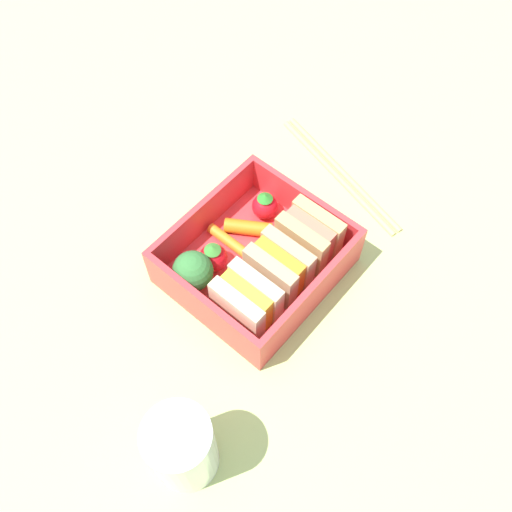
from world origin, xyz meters
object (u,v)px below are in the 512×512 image
sandwich_center (246,301)px  chopstick_pair (340,172)px  strawberry_left (213,257)px  broccoli_floret (193,271)px  strawberry_far_left (265,206)px  carrot_stick_left (248,228)px  sandwich_center_left (279,268)px  drinking_glass (182,448)px  sandwich_left (309,236)px  carrot_stick_far_left (230,241)px

sandwich_center → chopstick_pair: (-19.54, -3.64, -3.28)cm
strawberry_left → broccoli_floret: size_ratio=0.73×
sandwich_center → broccoli_floret: sandwich_center is taller
strawberry_far_left → sandwich_center: bearing=31.8°
strawberry_far_left → strawberry_left: same height
strawberry_left → carrot_stick_left: bearing=-179.9°
strawberry_left → sandwich_center_left: bearing=115.0°
drinking_glass → broccoli_floret: bearing=-138.9°
sandwich_left → sandwich_center_left: bearing=0.0°
carrot_stick_far_left → broccoli_floret: bearing=6.0°
sandwich_left → broccoli_floret: 11.40cm
sandwich_left → drinking_glass: size_ratio=0.64×
strawberry_far_left → broccoli_floret: size_ratio=0.71×
sandwich_center → carrot_stick_left: size_ratio=1.17×
sandwich_center_left → sandwich_center: bearing=0.0°
carrot_stick_left → carrot_stick_far_left: 2.25cm
carrot_stick_far_left → strawberry_left: 3.00cm
strawberry_far_left → sandwich_center_left: bearing=49.5°
strawberry_left → carrot_stick_far_left: bearing=-170.8°
carrot_stick_left → broccoli_floret: size_ratio=1.04×
sandwich_center_left → sandwich_left: bearing=180.0°
sandwich_left → sandwich_center: size_ratio=1.00×
sandwich_left → strawberry_left: bearing=-38.7°
sandwich_left → carrot_stick_far_left: bearing=-54.9°
strawberry_left → drinking_glass: 17.99cm
drinking_glass → sandwich_center_left: bearing=-164.8°
sandwich_center → carrot_stick_left: 9.07cm
sandwich_left → sandwich_center_left: 4.48cm
sandwich_center → chopstick_pair: size_ratio=0.30×
strawberry_left → drinking_glass: size_ratio=0.38×
carrot_stick_far_left → strawberry_far_left: bearing=176.7°
chopstick_pair → drinking_glass: 33.59cm
sandwich_center → sandwich_center_left: bearing=180.0°
chopstick_pair → drinking_glass: drinking_glass is taller
carrot_stick_left → chopstick_pair: (-12.74, 2.11, -1.58)cm
broccoli_floret → chopstick_pair: bearing=174.5°
sandwich_left → sandwich_center_left: size_ratio=1.00×
strawberry_far_left → carrot_stick_far_left: bearing=-3.3°
strawberry_far_left → chopstick_pair: 10.51cm
sandwich_center_left → strawberry_far_left: (-5.05, -5.91, -1.00)cm
sandwich_center → strawberry_far_left: sandwich_center is taller
strawberry_far_left → drinking_glass: (22.30, 10.60, 1.67)cm
broccoli_floret → drinking_glass: size_ratio=0.53×
sandwich_center_left → broccoli_floret: bearing=-45.9°
broccoli_floret → sandwich_left: bearing=150.5°
sandwich_left → broccoli_floret: (9.93, -5.61, 0.15)cm
sandwich_center_left → carrot_stick_far_left: size_ratio=1.10×
strawberry_far_left → strawberry_left: (7.73, 0.17, 0.04)cm
carrot_stick_left → carrot_stick_far_left: (2.19, -0.45, -0.22)cm
drinking_glass → sandwich_left: bearing=-167.8°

